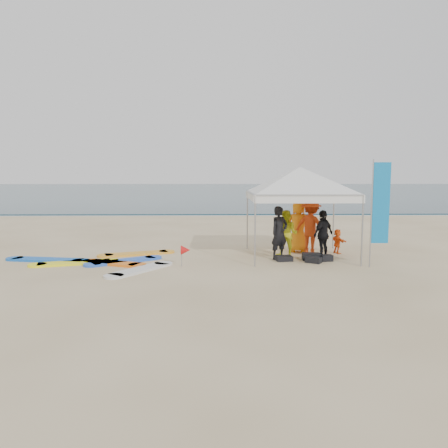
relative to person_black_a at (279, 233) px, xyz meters
name	(u,v)px	position (x,y,z in m)	size (l,w,h in m)	color
ground	(190,283)	(-2.71, -3.03, -0.86)	(120.00, 120.00, 0.00)	beige
ocean	(212,190)	(-2.71, 56.97, -0.82)	(160.00, 84.00, 0.08)	#0C2633
shoreline_foam	(206,215)	(-2.71, 15.17, -0.86)	(160.00, 1.20, 0.01)	silver
person_black_a	(279,233)	(0.00, 0.00, 0.00)	(0.63, 0.41, 1.72)	black
person_yellow	(287,234)	(0.30, 0.35, -0.08)	(0.76, 0.59, 1.56)	gold
person_orange_a	(311,227)	(1.20, 0.80, 0.10)	(1.24, 0.71, 1.91)	red
person_black_b	(323,234)	(1.44, 0.10, -0.07)	(0.93, 0.39, 1.59)	black
person_orange_b	(299,226)	(0.86, 1.27, 0.07)	(0.90, 0.59, 1.85)	orange
person_seated	(337,241)	(2.17, 0.98, -0.43)	(0.79, 0.25, 0.85)	#FF6116
canopy_tent	(300,167)	(0.71, 0.47, 2.11)	(4.51, 4.51, 3.40)	#A5A5A8
feather_flag	(380,204)	(2.74, -1.29, 1.00)	(0.54, 0.04, 3.17)	#A5A5A8
marker_pennant	(186,250)	(-2.95, -1.08, -0.36)	(0.28, 0.28, 0.64)	#A5A5A8
gear_pile	(307,258)	(0.84, -0.31, -0.76)	(1.82, 0.90, 0.22)	black
surfboard_spread	(104,261)	(-5.53, -0.43, -0.82)	(5.15, 4.06, 0.07)	#FFF71A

